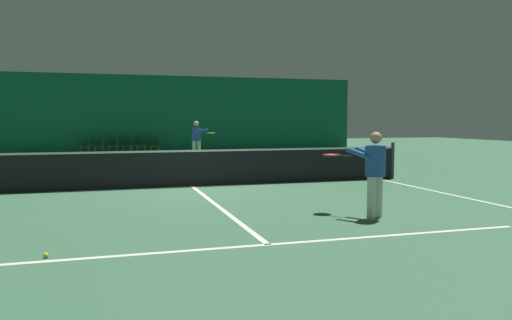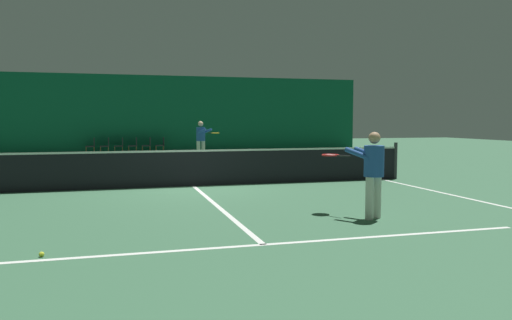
# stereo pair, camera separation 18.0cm
# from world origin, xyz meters

# --- Properties ---
(ground_plane) EXTENTS (60.00, 60.00, 0.00)m
(ground_plane) POSITION_xyz_m (0.00, 0.00, 0.00)
(ground_plane) COLOR #386647
(backdrop_curtain) EXTENTS (23.00, 0.12, 4.06)m
(backdrop_curtain) POSITION_xyz_m (0.00, 13.84, 2.03)
(backdrop_curtain) COLOR #0F5138
(backdrop_curtain) RESTS_ON ground
(court_line_baseline_far) EXTENTS (11.00, 0.10, 0.00)m
(court_line_baseline_far) POSITION_xyz_m (0.00, 11.90, 0.00)
(court_line_baseline_far) COLOR white
(court_line_baseline_far) RESTS_ON ground
(court_line_service_far) EXTENTS (8.25, 0.10, 0.00)m
(court_line_service_far) POSITION_xyz_m (0.00, 6.40, 0.00)
(court_line_service_far) COLOR white
(court_line_service_far) RESTS_ON ground
(court_line_service_near) EXTENTS (8.25, 0.10, 0.00)m
(court_line_service_near) POSITION_xyz_m (0.00, -6.40, 0.00)
(court_line_service_near) COLOR white
(court_line_service_near) RESTS_ON ground
(court_line_sideline_right) EXTENTS (0.10, 23.80, 0.00)m
(court_line_sideline_right) POSITION_xyz_m (5.50, 0.00, 0.00)
(court_line_sideline_right) COLOR white
(court_line_sideline_right) RESTS_ON ground
(court_line_centre) EXTENTS (0.10, 12.80, 0.00)m
(court_line_centre) POSITION_xyz_m (0.00, 0.00, 0.00)
(court_line_centre) COLOR white
(court_line_centre) RESTS_ON ground
(tennis_net) EXTENTS (12.00, 0.10, 1.07)m
(tennis_net) POSITION_xyz_m (0.00, 0.00, 0.51)
(tennis_net) COLOR black
(tennis_net) RESTS_ON ground
(player_near) EXTENTS (0.90, 1.29, 1.52)m
(player_near) POSITION_xyz_m (2.35, -5.12, 0.89)
(player_near) COLOR beige
(player_near) RESTS_ON ground
(player_far) EXTENTS (0.96, 1.36, 1.68)m
(player_far) POSITION_xyz_m (1.65, 8.56, 0.98)
(player_far) COLOR beige
(player_far) RESTS_ON ground
(courtside_chair_0) EXTENTS (0.44, 0.44, 0.84)m
(courtside_chair_0) POSITION_xyz_m (-3.09, 13.29, 0.49)
(courtside_chair_0) COLOR brown
(courtside_chair_0) RESTS_ON ground
(courtside_chair_1) EXTENTS (0.44, 0.44, 0.84)m
(courtside_chair_1) POSITION_xyz_m (-2.40, 13.29, 0.49)
(courtside_chair_1) COLOR brown
(courtside_chair_1) RESTS_ON ground
(courtside_chair_2) EXTENTS (0.44, 0.44, 0.84)m
(courtside_chair_2) POSITION_xyz_m (-1.72, 13.29, 0.49)
(courtside_chair_2) COLOR brown
(courtside_chair_2) RESTS_ON ground
(courtside_chair_3) EXTENTS (0.44, 0.44, 0.84)m
(courtside_chair_3) POSITION_xyz_m (-1.03, 13.29, 0.49)
(courtside_chair_3) COLOR brown
(courtside_chair_3) RESTS_ON ground
(courtside_chair_4) EXTENTS (0.44, 0.44, 0.84)m
(courtside_chair_4) POSITION_xyz_m (-0.35, 13.29, 0.49)
(courtside_chair_4) COLOR brown
(courtside_chair_4) RESTS_ON ground
(courtside_chair_5) EXTENTS (0.44, 0.44, 0.84)m
(courtside_chair_5) POSITION_xyz_m (0.34, 13.29, 0.49)
(courtside_chair_5) COLOR brown
(courtside_chair_5) RESTS_ON ground
(tennis_ball) EXTENTS (0.07, 0.07, 0.07)m
(tennis_ball) POSITION_xyz_m (-2.87, -6.23, 0.03)
(tennis_ball) COLOR #D1DB33
(tennis_ball) RESTS_ON ground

